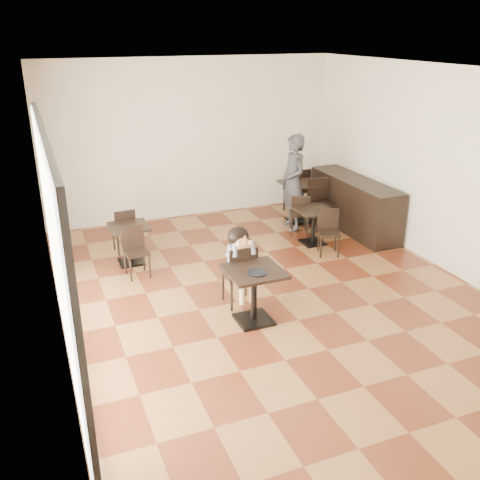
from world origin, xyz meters
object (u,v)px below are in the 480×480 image
child_chair (239,274)px  chair_left_b (136,253)px  chair_back_b (322,205)px  chair_left_a (124,230)px  adult_patron (293,183)px  cafe_table_mid (313,227)px  cafe_table_left (130,244)px  child_table (254,296)px  cafe_table_back (301,202)px  child (239,267)px  chair_mid_a (299,214)px  chair_mid_b (329,233)px  chair_back_a (296,190)px

child_chair → chair_left_b: size_ratio=1.14×
chair_left_b → chair_back_b: size_ratio=0.82×
chair_left_a → child_chair: bearing=109.4°
child_chair → adult_patron: bearing=-130.3°
cafe_table_mid → cafe_table_left: size_ratio=0.98×
chair_left_b → child_table: bearing=-64.9°
child_table → cafe_table_left: child_table is taller
cafe_table_mid → chair_left_a: chair_left_a is taller
cafe_table_back → chair_left_b: bearing=-159.6°
cafe_table_mid → chair_left_a: size_ratio=0.82×
chair_left_a → chair_left_b: bearing=84.9°
child → adult_patron: size_ratio=0.62×
chair_left_a → cafe_table_left: bearing=84.9°
cafe_table_back → adult_patron: bearing=-140.2°
cafe_table_mid → cafe_table_back: (0.37, 1.18, 0.08)m
child_chair → chair_back_b: (2.65, 2.26, 0.03)m
chair_mid_a → cafe_table_mid: bearing=111.9°
child_table → chair_left_a: bearing=110.6°
adult_patron → chair_back_b: bearing=66.3°
cafe_table_left → chair_mid_b: 3.41m
chair_mid_a → chair_left_b: 3.36m
adult_patron → chair_back_a: bearing=150.1°
child_table → chair_left_a: 3.31m
child_chair → cafe_table_left: 2.31m
chair_left_b → chair_back_a: 4.27m
cafe_table_mid → chair_back_b: size_ratio=0.67×
cafe_table_mid → cafe_table_left: 3.30m
chair_mid_a → chair_left_a: bearing=15.4°
cafe_table_back → chair_mid_b: (-0.37, -1.73, -0.01)m
child_table → chair_back_a: bearing=55.8°
cafe_table_left → chair_left_a: size_ratio=0.83×
child_table → chair_mid_a: size_ratio=0.97×
cafe_table_left → chair_back_a: size_ratio=0.69×
child_table → chair_mid_b: 2.67m
cafe_table_left → cafe_table_back: bearing=12.5°
chair_mid_a → chair_back_b: bearing=-149.6°
child_table → chair_mid_b: size_ratio=0.97×
adult_patron → chair_back_a: 1.09m
chair_left_b → chair_back_b: 3.90m
child_table → cafe_table_back: 4.18m
adult_patron → cafe_table_back: size_ratio=2.29×
child → chair_left_b: child is taller
chair_mid_b → chair_left_a: size_ratio=0.98×
cafe_table_left → chair_mid_b: bearing=-15.7°
chair_mid_b → chair_mid_a: bearing=111.9°
cafe_table_mid → chair_back_a: size_ratio=0.67×
adult_patron → cafe_table_back: bearing=131.6°
child_table → chair_left_b: (-1.16, 2.00, 0.02)m
cafe_table_back → chair_mid_a: cafe_table_back is taller
chair_mid_b → child_chair: bearing=-131.2°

